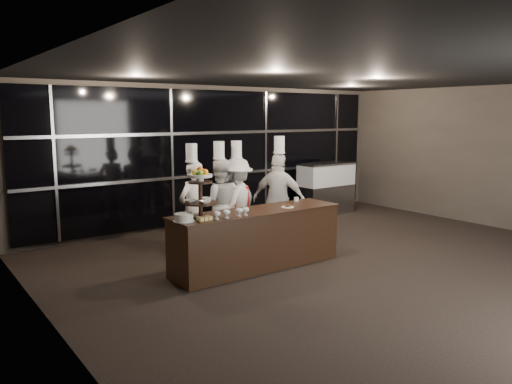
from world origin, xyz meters
TOP-DOWN VIEW (x-y plane):
  - room at (0.00, 0.00)m, footprint 10.00×10.00m
  - window_wall at (0.00, 4.94)m, footprint 8.60×0.10m
  - buffet_counter at (-1.32, 1.81)m, footprint 2.84×0.74m
  - display_stand at (-2.32, 1.81)m, footprint 0.48×0.48m
  - compotes at (-1.93, 1.59)m, footprint 0.61×0.11m
  - layer_cake at (-2.62, 1.76)m, footprint 0.30×0.30m
  - pastry_squares at (-2.35, 1.64)m, footprint 0.19×0.13m
  - small_plate at (-0.78, 1.71)m, footprint 0.20×0.20m
  - chef_cup at (-0.30, 2.06)m, footprint 0.08×0.08m
  - display_case at (2.58, 4.30)m, footprint 1.41×0.61m
  - chef_a at (-1.78, 3.02)m, footprint 0.69×0.58m
  - chef_b at (-1.23, 3.05)m, footprint 0.98×0.90m
  - chef_c at (-0.90, 3.00)m, footprint 1.22×1.03m
  - chef_d at (-0.22, 2.63)m, footprint 0.87×1.08m

SIDE VIEW (x-z plane):
  - buffet_counter at x=-1.32m, z-range 0.01..0.93m
  - display_case at x=2.58m, z-range 0.07..1.31m
  - chef_c at x=-0.90m, z-range -0.14..1.79m
  - chef_b at x=-1.23m, z-range -0.14..1.80m
  - chef_a at x=-1.78m, z-range -0.12..1.79m
  - chef_d at x=-0.22m, z-range -0.13..1.88m
  - small_plate at x=-0.78m, z-range 0.91..0.96m
  - pastry_squares at x=-2.35m, z-range 0.92..0.97m
  - chef_cup at x=-0.30m, z-range 0.92..0.99m
  - layer_cake at x=-2.62m, z-range 0.92..1.03m
  - compotes at x=-1.93m, z-range 0.94..1.06m
  - display_stand at x=-2.32m, z-range 0.97..1.71m
  - room at x=0.00m, z-range -3.50..6.50m
  - window_wall at x=0.00m, z-range 0.10..2.90m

